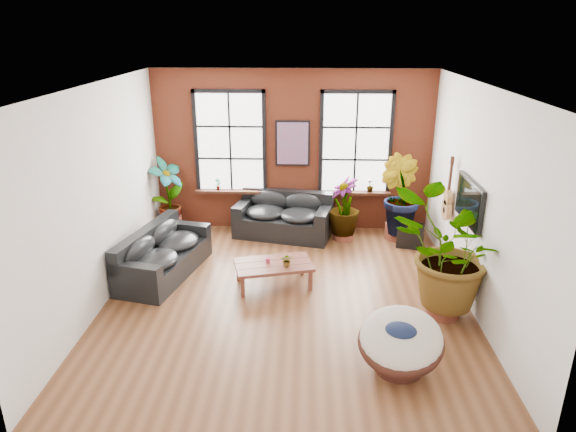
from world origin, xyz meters
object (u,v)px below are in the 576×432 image
sofa_left (162,254)px  papasan_chair (401,341)px  coffee_table (274,266)px  sofa_back (284,216)px

sofa_left → papasan_chair: (3.90, -2.67, 0.04)m
sofa_left → papasan_chair: bearing=-111.2°
sofa_left → papasan_chair: sofa_left is taller
coffee_table → papasan_chair: (1.82, -2.30, 0.06)m
sofa_back → coffee_table: bearing=-79.0°
coffee_table → papasan_chair: papasan_chair is taller
sofa_back → papasan_chair: sofa_back is taller
sofa_left → coffee_table: 2.11m
sofa_back → coffee_table: sofa_back is taller
sofa_back → sofa_left: 2.93m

